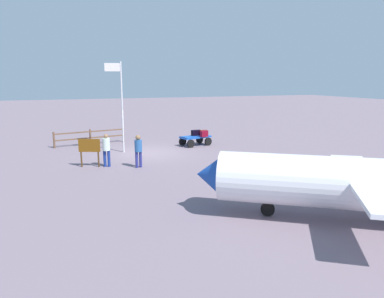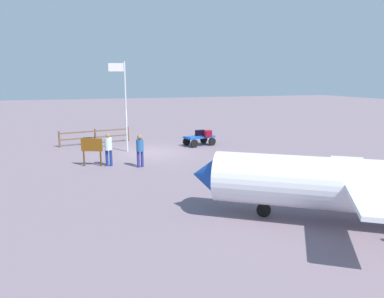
# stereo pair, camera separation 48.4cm
# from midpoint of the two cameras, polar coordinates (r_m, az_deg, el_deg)

# --- Properties ---
(ground_plane) EXTENTS (120.00, 120.00, 0.00)m
(ground_plane) POSITION_cam_midpoint_polar(r_m,az_deg,el_deg) (20.99, -5.73, -0.57)
(ground_plane) COLOR slate
(luggage_cart) EXTENTS (2.12, 1.49, 0.61)m
(luggage_cart) POSITION_cam_midpoint_polar(r_m,az_deg,el_deg) (23.05, 1.73, 1.64)
(luggage_cart) COLOR blue
(luggage_cart) RESTS_ON ground
(suitcase_tan) EXTENTS (0.64, 0.39, 0.35)m
(suitcase_tan) POSITION_cam_midpoint_polar(r_m,az_deg,el_deg) (23.28, 1.94, 2.60)
(suitcase_tan) COLOR black
(suitcase_tan) RESTS_ON luggage_cart
(suitcase_grey) EXTENTS (0.48, 0.35, 0.27)m
(suitcase_grey) POSITION_cam_midpoint_polar(r_m,az_deg,el_deg) (23.30, 1.74, 2.51)
(suitcase_grey) COLOR black
(suitcase_grey) RESTS_ON luggage_cart
(suitcase_dark) EXTENTS (0.51, 0.36, 0.37)m
(suitcase_dark) POSITION_cam_midpoint_polar(r_m,az_deg,el_deg) (22.79, 3.17, 2.44)
(suitcase_dark) COLOR maroon
(suitcase_dark) RESTS_ON luggage_cart
(suitcase_maroon) EXTENTS (0.47, 0.32, 0.36)m
(suitcase_maroon) POSITION_cam_midpoint_polar(r_m,az_deg,el_deg) (23.20, 3.12, 2.58)
(suitcase_maroon) COLOR maroon
(suitcase_maroon) RESTS_ON luggage_cart
(worker_lead) EXTENTS (0.45, 0.45, 1.63)m
(worker_lead) POSITION_cam_midpoint_polar(r_m,az_deg,el_deg) (17.92, -12.46, 0.31)
(worker_lead) COLOR navy
(worker_lead) RESTS_ON ground
(worker_trailing) EXTENTS (0.41, 0.41, 1.60)m
(worker_trailing) POSITION_cam_midpoint_polar(r_m,az_deg,el_deg) (17.43, -7.54, 0.14)
(worker_trailing) COLOR navy
(worker_trailing) RESTS_ON ground
(airplane_near) EXTENTS (8.64, 6.67, 3.20)m
(airplane_near) POSITION_cam_midpoint_polar(r_m,az_deg,el_deg) (11.42, 25.07, -5.23)
(airplane_near) COLOR white
(airplane_near) RESTS_ON ground
(flagpole) EXTENTS (0.94, 0.22, 5.22)m
(flagpole) POSITION_cam_midpoint_polar(r_m,az_deg,el_deg) (21.10, -10.16, 7.66)
(flagpole) COLOR silver
(flagpole) RESTS_ON ground
(signboard) EXTENTS (1.00, 0.44, 1.39)m
(signboard) POSITION_cam_midpoint_polar(r_m,az_deg,el_deg) (18.09, -14.99, 0.23)
(signboard) COLOR #4C3319
(signboard) RESTS_ON ground
(wooden_fence) EXTENTS (4.57, 0.95, 1.02)m
(wooden_fence) POSITION_cam_midpoint_polar(r_m,az_deg,el_deg) (24.27, -14.66, 2.14)
(wooden_fence) COLOR brown
(wooden_fence) RESTS_ON ground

